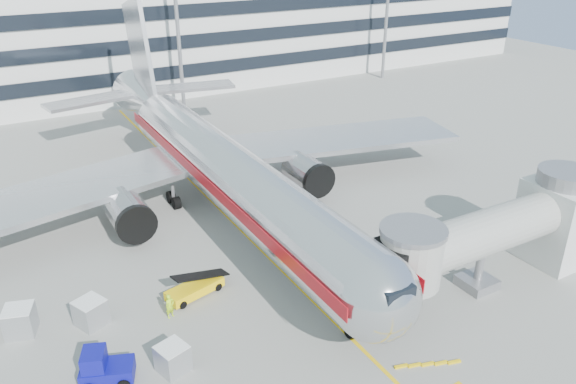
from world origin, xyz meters
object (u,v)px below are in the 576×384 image
cargo_container_right (91,313)px  main_jet (216,163)px  belt_loader (195,288)px  cargo_container_left (20,321)px  ramp_worker (170,306)px  cargo_container_front (173,358)px  baggage_tug (104,368)px

cargo_container_right → main_jet: bearing=39.8°
belt_loader → cargo_container_left: size_ratio=2.02×
main_jet → cargo_container_right: (-13.04, -10.87, -3.38)m
ramp_worker → cargo_container_front: bearing=-122.9°
cargo_container_left → ramp_worker: 8.78m
cargo_container_left → cargo_container_front: 10.19m
baggage_tug → ramp_worker: bearing=36.3°
baggage_tug → ramp_worker: 6.06m
cargo_container_front → cargo_container_right: bearing=115.6°
belt_loader → cargo_container_right: 6.61m
baggage_tug → ramp_worker: baggage_tug is taller
cargo_container_left → cargo_container_front: bearing=-47.7°
cargo_container_left → ramp_worker: bearing=-19.8°
baggage_tug → cargo_container_right: size_ratio=1.48×
cargo_container_right → belt_loader: bearing=-2.5°
baggage_tug → cargo_container_left: size_ratio=1.50×
main_jet → baggage_tug: main_jet is taller
belt_loader → cargo_container_right: bearing=177.5°
cargo_container_left → belt_loader: bearing=-8.4°
cargo_container_left → ramp_worker: cargo_container_left is taller
baggage_tug → cargo_container_right: baggage_tug is taller
belt_loader → main_jet: bearing=60.0°
main_jet → cargo_container_right: size_ratio=24.14×
baggage_tug → ramp_worker: (4.88, 3.59, -0.08)m
baggage_tug → cargo_container_front: 3.61m
belt_loader → cargo_container_front: size_ratio=2.25×
baggage_tug → cargo_container_front: size_ratio=1.67×
main_jet → belt_loader: size_ratio=12.10×
belt_loader → cargo_container_left: belt_loader is taller
main_jet → baggage_tug: size_ratio=16.31×
cargo_container_front → baggage_tug: bearing=164.4°
cargo_container_left → cargo_container_front: cargo_container_left is taller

